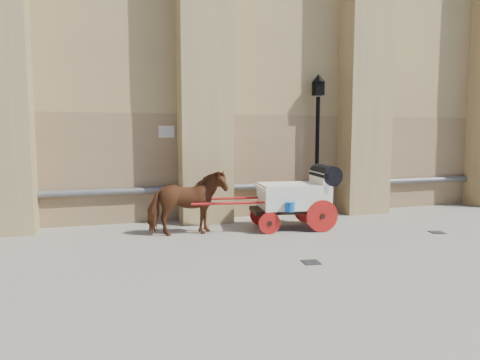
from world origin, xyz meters
name	(u,v)px	position (x,y,z in m)	size (l,w,h in m)	color
ground	(291,252)	(0.00, 0.00, 0.00)	(90.00, 90.00, 0.00)	gray
horse	(187,203)	(-1.77, 2.14, 0.78)	(0.84, 1.85, 1.56)	brown
carriage	(298,194)	(1.11, 2.07, 0.88)	(3.84, 1.49, 1.64)	black
street_lamp	(317,141)	(2.45, 3.65, 2.24)	(0.39, 0.39, 4.20)	black
drain_grate_near	(311,262)	(0.07, -0.79, 0.01)	(0.32, 0.32, 0.01)	black
drain_grate_far	(437,232)	(4.18, 0.57, 0.01)	(0.32, 0.32, 0.01)	black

